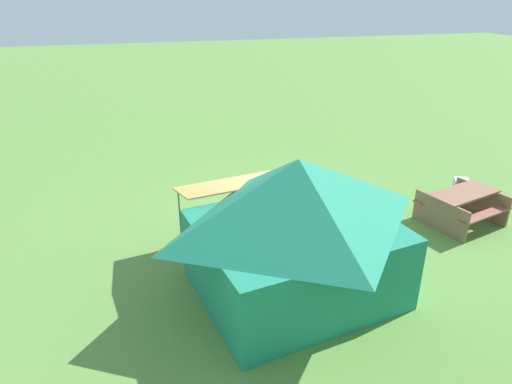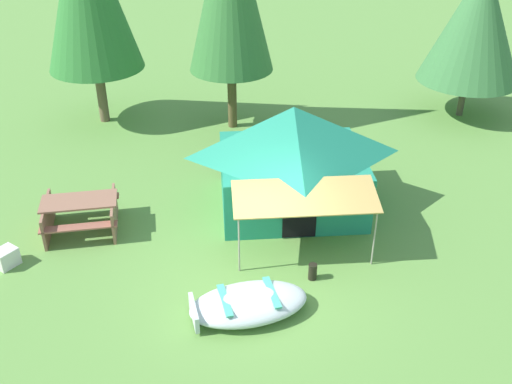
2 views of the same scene
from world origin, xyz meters
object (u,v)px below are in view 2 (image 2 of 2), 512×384
(picnic_table, at_px, (80,212))
(pine_tree_back_right, at_px, (477,22))
(beached_rowboat, at_px, (248,304))
(fuel_can, at_px, (313,272))
(canvas_cabin_tent, at_px, (292,157))
(cooler_box, at_px, (6,258))

(picnic_table, height_order, pine_tree_back_right, pine_tree_back_right)
(picnic_table, bearing_deg, beached_rowboat, -31.24)
(fuel_can, bearing_deg, canvas_cabin_tent, 101.01)
(cooler_box, bearing_deg, picnic_table, 51.34)
(canvas_cabin_tent, height_order, pine_tree_back_right, pine_tree_back_right)
(fuel_can, bearing_deg, beached_rowboat, -136.87)
(beached_rowboat, distance_m, cooler_box, 5.33)
(picnic_table, distance_m, pine_tree_back_right, 12.83)
(fuel_can, xyz_separation_m, pine_tree_back_right, (4.76, 8.88, 2.84))
(picnic_table, bearing_deg, cooler_box, -128.66)
(beached_rowboat, bearing_deg, cooler_box, 168.85)
(canvas_cabin_tent, bearing_deg, picnic_table, -162.72)
(pine_tree_back_right, bearing_deg, canvas_cabin_tent, -131.18)
(beached_rowboat, bearing_deg, pine_tree_back_right, 59.17)
(canvas_cabin_tent, relative_size, picnic_table, 2.29)
(canvas_cabin_tent, distance_m, cooler_box, 6.68)
(picnic_table, xyz_separation_m, pine_tree_back_right, (10.06, 7.55, 2.53))
(canvas_cabin_tent, xyz_separation_m, pine_tree_back_right, (5.31, 6.07, 1.67))
(beached_rowboat, relative_size, cooler_box, 5.58)
(pine_tree_back_right, bearing_deg, beached_rowboat, -120.83)
(canvas_cabin_tent, height_order, picnic_table, canvas_cabin_tent)
(beached_rowboat, height_order, cooler_box, beached_rowboat)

